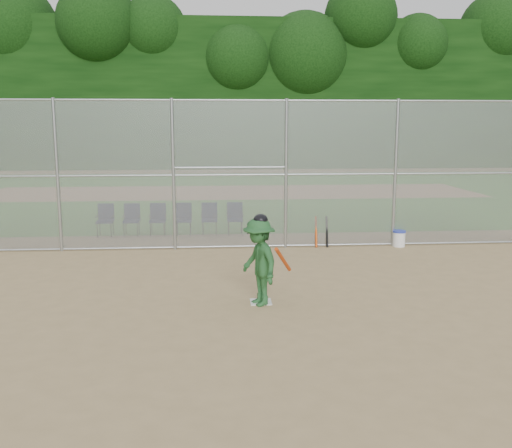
{
  "coord_description": "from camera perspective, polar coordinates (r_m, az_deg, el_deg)",
  "views": [
    {
      "loc": [
        -0.97,
        -10.18,
        3.33
      ],
      "look_at": [
        0.0,
        2.5,
        1.1
      ],
      "focal_mm": 40.0,
      "sensor_mm": 36.0,
      "label": 1
    }
  ],
  "objects": [
    {
      "name": "dirt_patch_far",
      "position": [
        28.39,
        -2.4,
        3.22
      ],
      "size": [
        24.0,
        24.0,
        0.0
      ],
      "primitive_type": "plane",
      "color": "tan",
      "rests_on": "ground"
    },
    {
      "name": "chair_0",
      "position": [
        17.69,
        -14.87,
        0.34
      ],
      "size": [
        0.54,
        0.52,
        0.96
      ],
      "primitive_type": null,
      "color": "#0F1939",
      "rests_on": "ground"
    },
    {
      "name": "spare_bats",
      "position": [
        15.74,
        6.57,
        -0.78
      ],
      "size": [
        0.36,
        0.28,
        0.84
      ],
      "color": "#D84C14",
      "rests_on": "ground"
    },
    {
      "name": "batter_at_plate",
      "position": [
        10.56,
        0.3,
        -3.74
      ],
      "size": [
        1.08,
        1.33,
        1.72
      ],
      "color": "#215327",
      "rests_on": "ground"
    },
    {
      "name": "chair_1",
      "position": [
        17.57,
        -12.36,
        0.37
      ],
      "size": [
        0.54,
        0.52,
        0.96
      ],
      "primitive_type": null,
      "color": "#0F1939",
      "rests_on": "ground"
    },
    {
      "name": "chair_4",
      "position": [
        17.39,
        -4.68,
        0.48
      ],
      "size": [
        0.54,
        0.52,
        0.96
      ],
      "primitive_type": null,
      "color": "#0F1939",
      "rests_on": "ground"
    },
    {
      "name": "grass_strip",
      "position": [
        28.39,
        -2.4,
        3.21
      ],
      "size": [
        100.0,
        100.0,
        0.0
      ],
      "primitive_type": "plane",
      "color": "#2E6F21",
      "rests_on": "ground"
    },
    {
      "name": "chair_3",
      "position": [
        17.42,
        -7.25,
        0.44
      ],
      "size": [
        0.54,
        0.52,
        0.96
      ],
      "primitive_type": null,
      "color": "#0F1939",
      "rests_on": "ground"
    },
    {
      "name": "backstop_fence",
      "position": [
        15.26,
        -0.72,
        5.21
      ],
      "size": [
        16.09,
        0.09,
        4.0
      ],
      "color": "gray",
      "rests_on": "ground"
    },
    {
      "name": "chair_2",
      "position": [
        17.47,
        -9.82,
        0.41
      ],
      "size": [
        0.54,
        0.52,
        0.96
      ],
      "primitive_type": null,
      "color": "#0F1939",
      "rests_on": "ground"
    },
    {
      "name": "water_cooler",
      "position": [
        16.2,
        14.11,
        -1.4
      ],
      "size": [
        0.35,
        0.35,
        0.45
      ],
      "color": "white",
      "rests_on": "ground"
    },
    {
      "name": "chair_5",
      "position": [
        17.41,
        -2.1,
        0.51
      ],
      "size": [
        0.54,
        0.52,
        0.96
      ],
      "primitive_type": null,
      "color": "#0F1939",
      "rests_on": "ground"
    },
    {
      "name": "ground",
      "position": [
        10.76,
        1.03,
        -8.09
      ],
      "size": [
        100.0,
        100.0,
        0.0
      ],
      "primitive_type": "plane",
      "color": "tan",
      "rests_on": "ground"
    },
    {
      "name": "treeline",
      "position": [
        30.28,
        -2.61,
        14.04
      ],
      "size": [
        81.0,
        60.0,
        11.0
      ],
      "color": "black",
      "rests_on": "ground"
    },
    {
      "name": "home_plate",
      "position": [
        10.9,
        0.49,
        -7.79
      ],
      "size": [
        0.4,
        0.4,
        0.02
      ],
      "primitive_type": "cube",
      "rotation": [
        0.0,
        0.0,
        -0.01
      ],
      "color": "silver",
      "rests_on": "ground"
    }
  ]
}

